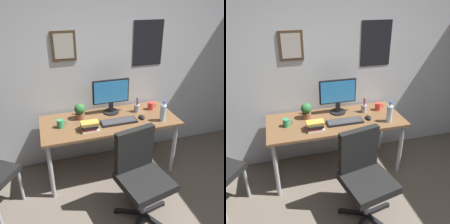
# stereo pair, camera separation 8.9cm
# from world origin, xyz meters

# --- Properties ---
(wall_back) EXTENTS (4.40, 0.10, 2.60)m
(wall_back) POSITION_xyz_m (-0.00, 2.15, 1.30)
(wall_back) COLOR silver
(wall_back) RESTS_ON ground_plane
(desk) EXTENTS (1.63, 0.68, 0.74)m
(desk) POSITION_xyz_m (-0.06, 1.73, 0.66)
(desk) COLOR brown
(desk) RESTS_ON ground_plane
(office_chair) EXTENTS (0.58, 0.57, 0.95)m
(office_chair) POSITION_xyz_m (0.04, 0.98, 0.53)
(office_chair) COLOR black
(office_chair) RESTS_ON ground_plane
(monitor) EXTENTS (0.46, 0.20, 0.43)m
(monitor) POSITION_xyz_m (0.02, 1.91, 0.98)
(monitor) COLOR black
(monitor) RESTS_ON desk
(keyboard) EXTENTS (0.43, 0.15, 0.03)m
(keyboard) POSITION_xyz_m (0.03, 1.63, 0.75)
(keyboard) COLOR black
(keyboard) RESTS_ON desk
(computer_mouse) EXTENTS (0.06, 0.11, 0.04)m
(computer_mouse) POSITION_xyz_m (0.33, 1.64, 0.76)
(computer_mouse) COLOR black
(computer_mouse) RESTS_ON desk
(water_bottle) EXTENTS (0.07, 0.07, 0.25)m
(water_bottle) POSITION_xyz_m (0.54, 1.52, 0.84)
(water_bottle) COLOR silver
(water_bottle) RESTS_ON desk
(coffee_mug_near) EXTENTS (0.11, 0.08, 0.10)m
(coffee_mug_near) POSITION_xyz_m (0.54, 1.84, 0.79)
(coffee_mug_near) COLOR red
(coffee_mug_near) RESTS_ON desk
(coffee_mug_far) EXTENTS (0.11, 0.07, 0.09)m
(coffee_mug_far) POSITION_xyz_m (-0.64, 1.72, 0.79)
(coffee_mug_far) COLOR #2D8C59
(coffee_mug_far) RESTS_ON desk
(potted_plant) EXTENTS (0.13, 0.13, 0.20)m
(potted_plant) POSITION_xyz_m (-0.39, 1.86, 0.84)
(potted_plant) COLOR brown
(potted_plant) RESTS_ON desk
(pen_cup) EXTENTS (0.07, 0.07, 0.20)m
(pen_cup) POSITION_xyz_m (0.34, 1.84, 0.79)
(pen_cup) COLOR #9EA0A5
(pen_cup) RESTS_ON desk
(book_stack_left) EXTENTS (0.20, 0.16, 0.10)m
(book_stack_left) POSITION_xyz_m (-0.34, 1.57, 0.79)
(book_stack_left) COLOR silver
(book_stack_left) RESTS_ON desk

